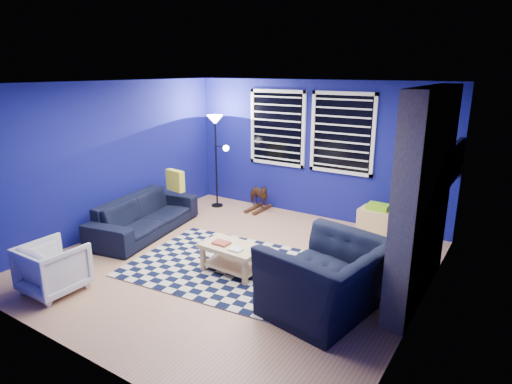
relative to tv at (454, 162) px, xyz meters
The scene contains 18 objects.
floor 3.46m from the tv, 140.73° to the right, with size 5.00×5.00×0.00m, color tan.
ceiling 3.35m from the tv, 140.73° to the right, with size 5.00×5.00×0.00m, color white.
wall_back 2.50m from the tv, 168.45° to the left, with size 5.00×5.00×0.00m, color navy.
wall_left 5.34m from the tv, 157.98° to the right, with size 5.00×5.00×0.00m, color navy.
wall_right 2.01m from the tv, 88.45° to the right, with size 5.00×5.00×0.00m, color navy.
fireplace 1.52m from the tv, 93.32° to the right, with size 0.65×2.00×2.50m.
window_left 3.24m from the tv, behind, with size 1.17×0.06×1.42m.
window_right 1.96m from the tv, 166.32° to the left, with size 1.17×0.06×1.42m.
tv is the anchor object (origin of this frame).
rug 3.60m from the tv, 139.17° to the right, with size 2.50×2.00×0.02m, color black.
sofa 4.90m from the tv, 156.97° to the right, with size 0.83×2.12×0.62m, color black.
armchair_big 2.81m from the tv, 108.21° to the right, with size 1.13×1.30×0.84m, color black.
armchair_bent 5.57m from the tv, 134.83° to the right, with size 0.67×0.69×0.63m, color gray.
rocking_horse 3.61m from the tv, behind, with size 0.57×0.26×0.48m, color #432815.
coffee_table 3.42m from the tv, 135.05° to the right, with size 0.87×0.53×0.43m.
cabinet 1.56m from the tv, behind, with size 0.59×0.41×0.57m.
floor_lamp 4.26m from the tv, behind, with size 0.50×0.31×1.82m.
throw_pillow 4.46m from the tv, 163.51° to the right, with size 0.39×0.12×0.37m, color gold.
Camera 1 is at (3.30, -4.56, 2.67)m, focal length 30.00 mm.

